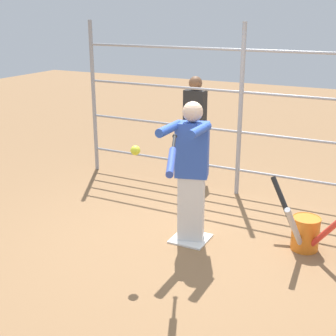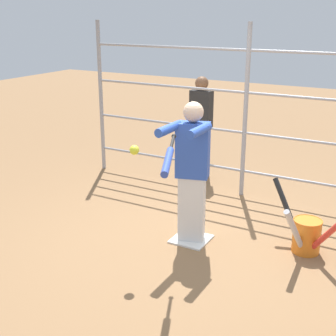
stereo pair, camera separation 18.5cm
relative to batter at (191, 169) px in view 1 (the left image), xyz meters
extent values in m
plane|color=olive|center=(0.00, -0.02, -0.86)|extent=(24.00, 24.00, 0.00)
cube|color=white|center=(0.00, -0.02, -0.85)|extent=(0.40, 0.40, 0.02)
cylinder|color=#939399|center=(0.00, -1.62, 0.32)|extent=(0.06, 0.06, 2.36)
cylinder|color=#939399|center=(2.41, -1.62, 0.32)|extent=(0.06, 0.06, 2.36)
cylinder|color=#939399|center=(0.00, -1.62, -0.51)|extent=(4.82, 0.04, 0.04)
cylinder|color=#939399|center=(0.00, -1.62, 0.04)|extent=(4.82, 0.04, 0.04)
cylinder|color=#939399|center=(0.00, -1.62, 0.59)|extent=(4.82, 0.04, 0.04)
cylinder|color=#939399|center=(0.00, -1.62, 1.14)|extent=(4.82, 0.04, 0.04)
cube|color=silver|center=(0.00, -0.02, -0.48)|extent=(0.32, 0.25, 0.77)
cube|color=#2D51B7|center=(0.00, -0.02, 0.21)|extent=(0.39, 0.29, 0.60)
sphere|color=beige|center=(0.00, -0.02, 0.62)|extent=(0.22, 0.22, 0.22)
cylinder|color=#2D51B7|center=(-0.15, 0.15, 0.48)|extent=(0.09, 0.43, 0.09)
cylinder|color=#2D51B7|center=(0.15, 0.24, 0.48)|extent=(0.09, 0.43, 0.09)
sphere|color=black|center=(0.00, 0.41, 0.46)|extent=(0.05, 0.05, 0.05)
cylinder|color=black|center=(-0.07, 0.57, 0.44)|extent=(0.16, 0.33, 0.07)
cylinder|color=#334CB2|center=(-0.23, 0.96, 0.39)|extent=(0.26, 0.50, 0.13)
sphere|color=yellow|center=(0.31, 0.64, 0.33)|extent=(0.10, 0.10, 0.10)
cylinder|color=orange|center=(-1.20, -0.38, -0.68)|extent=(0.30, 0.30, 0.37)
torus|color=orange|center=(-1.20, -0.38, -0.49)|extent=(0.31, 0.31, 0.01)
cylinder|color=#B2B2B7|center=(-1.14, -0.09, -0.52)|extent=(0.17, 0.52, 0.64)
cylinder|color=black|center=(-0.94, -0.53, -0.50)|extent=(0.49, 0.33, 0.67)
cylinder|color=red|center=(-1.46, -0.15, -0.48)|extent=(0.50, 0.45, 0.73)
cube|color=#3F3F47|center=(0.84, -2.02, -0.47)|extent=(0.26, 0.16, 0.78)
cube|color=black|center=(0.84, -2.02, 0.21)|extent=(0.32, 0.18, 0.58)
sphere|color=brown|center=(0.84, -2.02, 0.60)|extent=(0.20, 0.20, 0.20)
camera|label=1|loc=(-1.94, 4.39, 1.63)|focal=50.00mm
camera|label=2|loc=(-2.10, 4.30, 1.63)|focal=50.00mm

